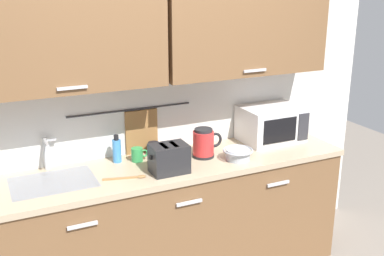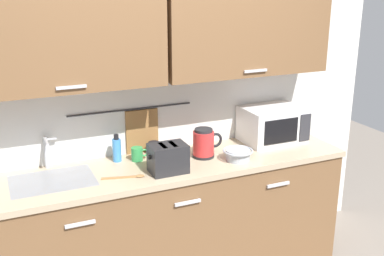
{
  "view_description": "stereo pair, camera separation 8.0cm",
  "coord_description": "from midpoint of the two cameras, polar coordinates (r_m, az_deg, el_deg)",
  "views": [
    {
      "loc": [
        -1.15,
        -2.51,
        2.13
      ],
      "look_at": [
        0.18,
        0.33,
        1.12
      ],
      "focal_mm": 44.39,
      "sensor_mm": 36.0,
      "label": 1
    },
    {
      "loc": [
        -1.08,
        -2.54,
        2.13
      ],
      "look_at": [
        0.18,
        0.33,
        1.12
      ],
      "focal_mm": 44.39,
      "sensor_mm": 36.0,
      "label": 2
    }
  ],
  "objects": [
    {
      "name": "microwave",
      "position": [
        3.72,
        10.25,
        0.44
      ],
      "size": [
        0.46,
        0.35,
        0.27
      ],
      "color": "white",
      "rests_on": "counter_unit"
    },
    {
      "name": "mixing_bowl",
      "position": [
        3.33,
        6.22,
        -3.12
      ],
      "size": [
        0.21,
        0.21,
        0.08
      ],
      "color": "#A5ADB7",
      "rests_on": "counter_unit"
    },
    {
      "name": "counter_unit",
      "position": [
        3.47,
        -2.06,
        -11.04
      ],
      "size": [
        2.53,
        0.64,
        0.9
      ],
      "color": "brown",
      "rests_on": "ground"
    },
    {
      "name": "back_wall_assembly",
      "position": [
        3.31,
        -3.6,
        7.25
      ],
      "size": [
        3.7,
        0.41,
        2.5
      ],
      "color": "silver",
      "rests_on": "ground"
    },
    {
      "name": "wooden_spoon",
      "position": [
        3.06,
        -6.9,
        -5.85
      ],
      "size": [
        0.27,
        0.1,
        0.01
      ],
      "color": "#9E7042",
      "rests_on": "counter_unit"
    },
    {
      "name": "toaster",
      "position": [
        3.09,
        -2.15,
        -3.66
      ],
      "size": [
        0.26,
        0.17,
        0.19
      ],
      "color": "#232326",
      "rests_on": "counter_unit"
    },
    {
      "name": "electric_kettle",
      "position": [
        3.35,
        2.13,
        -1.84
      ],
      "size": [
        0.23,
        0.16,
        0.21
      ],
      "color": "black",
      "rests_on": "counter_unit"
    },
    {
      "name": "dish_soap_bottle",
      "position": [
        3.31,
        -8.34,
        -2.57
      ],
      "size": [
        0.06,
        0.06,
        0.2
      ],
      "color": "#3F8CD8",
      "rests_on": "counter_unit"
    },
    {
      "name": "mug_by_kettle",
      "position": [
        3.42,
        -3.88,
        -2.43
      ],
      "size": [
        0.12,
        0.08,
        0.09
      ],
      "color": "black",
      "rests_on": "counter_unit"
    },
    {
      "name": "sink_faucet",
      "position": [
        3.26,
        -16.44,
        -2.39
      ],
      "size": [
        0.09,
        0.17,
        0.22
      ],
      "color": "#B2B5BA",
      "rests_on": "counter_unit"
    },
    {
      "name": "mug_near_sink",
      "position": [
        3.32,
        -5.89,
        -3.13
      ],
      "size": [
        0.12,
        0.08,
        0.09
      ],
      "color": "green",
      "rests_on": "counter_unit"
    }
  ]
}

